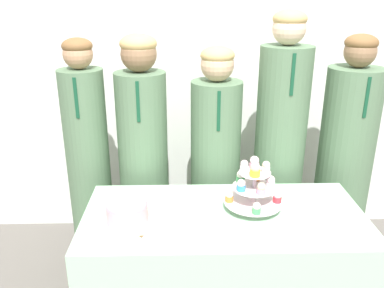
{
  "coord_description": "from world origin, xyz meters",
  "views": [
    {
      "loc": [
        -0.2,
        -1.36,
        1.71
      ],
      "look_at": [
        -0.15,
        0.35,
        1.07
      ],
      "focal_mm": 38.0,
      "sensor_mm": 36.0,
      "label": 1
    }
  ],
  "objects_px": {
    "student_1": "(144,168)",
    "student_4": "(343,169)",
    "student_2": "(215,173)",
    "student_3": "(279,159)",
    "cupcake_stand": "(254,185)",
    "round_cake": "(127,210)",
    "cake_knife": "(145,237)",
    "student_0": "(89,170)"
  },
  "relations": [
    {
      "from": "round_cake",
      "to": "student_0",
      "type": "xyz_separation_m",
      "value": [
        -0.31,
        0.62,
        -0.08
      ]
    },
    {
      "from": "cupcake_stand",
      "to": "student_1",
      "type": "relative_size",
      "value": 0.19
    },
    {
      "from": "student_4",
      "to": "cupcake_stand",
      "type": "bearing_deg",
      "value": -141.6
    },
    {
      "from": "cake_knife",
      "to": "student_1",
      "type": "height_order",
      "value": "student_1"
    },
    {
      "from": "student_0",
      "to": "student_4",
      "type": "bearing_deg",
      "value": 0.0
    },
    {
      "from": "student_0",
      "to": "student_3",
      "type": "height_order",
      "value": "student_3"
    },
    {
      "from": "cupcake_stand",
      "to": "student_3",
      "type": "xyz_separation_m",
      "value": [
        0.24,
        0.51,
        -0.08
      ]
    },
    {
      "from": "cake_knife",
      "to": "cupcake_stand",
      "type": "distance_m",
      "value": 0.57
    },
    {
      "from": "student_1",
      "to": "cake_knife",
      "type": "bearing_deg",
      "value": -84.73
    },
    {
      "from": "cupcake_stand",
      "to": "student_1",
      "type": "height_order",
      "value": "student_1"
    },
    {
      "from": "round_cake",
      "to": "student_4",
      "type": "relative_size",
      "value": 0.15
    },
    {
      "from": "round_cake",
      "to": "student_2",
      "type": "distance_m",
      "value": 0.77
    },
    {
      "from": "student_2",
      "to": "student_4",
      "type": "relative_size",
      "value": 0.96
    },
    {
      "from": "round_cake",
      "to": "cake_knife",
      "type": "relative_size",
      "value": 1.03
    },
    {
      "from": "student_2",
      "to": "student_4",
      "type": "distance_m",
      "value": 0.78
    },
    {
      "from": "student_1",
      "to": "student_4",
      "type": "xyz_separation_m",
      "value": [
        1.21,
        0.0,
        -0.02
      ]
    },
    {
      "from": "student_1",
      "to": "student_3",
      "type": "relative_size",
      "value": 0.93
    },
    {
      "from": "round_cake",
      "to": "student_4",
      "type": "distance_m",
      "value": 1.38
    },
    {
      "from": "round_cake",
      "to": "cake_knife",
      "type": "xyz_separation_m",
      "value": [
        0.09,
        -0.12,
        -0.06
      ]
    },
    {
      "from": "cupcake_stand",
      "to": "student_3",
      "type": "bearing_deg",
      "value": 64.87
    },
    {
      "from": "cake_knife",
      "to": "student_2",
      "type": "xyz_separation_m",
      "value": [
        0.36,
        0.74,
        -0.04
      ]
    },
    {
      "from": "cupcake_stand",
      "to": "student_2",
      "type": "distance_m",
      "value": 0.55
    },
    {
      "from": "cake_knife",
      "to": "student_1",
      "type": "xyz_separation_m",
      "value": [
        -0.07,
        0.74,
        -0.0
      ]
    },
    {
      "from": "student_4",
      "to": "student_2",
      "type": "bearing_deg",
      "value": -180.0
    },
    {
      "from": "student_1",
      "to": "student_4",
      "type": "bearing_deg",
      "value": 0.0
    },
    {
      "from": "round_cake",
      "to": "cupcake_stand",
      "type": "distance_m",
      "value": 0.6
    },
    {
      "from": "student_3",
      "to": "student_4",
      "type": "bearing_deg",
      "value": -0.0
    },
    {
      "from": "student_2",
      "to": "student_3",
      "type": "relative_size",
      "value": 0.88
    },
    {
      "from": "cupcake_stand",
      "to": "student_2",
      "type": "xyz_separation_m",
      "value": [
        -0.15,
        0.51,
        -0.17
      ]
    },
    {
      "from": "student_1",
      "to": "student_2",
      "type": "distance_m",
      "value": 0.43
    },
    {
      "from": "student_1",
      "to": "student_3",
      "type": "bearing_deg",
      "value": 0.0
    },
    {
      "from": "cake_knife",
      "to": "student_4",
      "type": "distance_m",
      "value": 1.36
    },
    {
      "from": "student_0",
      "to": "cupcake_stand",
      "type": "bearing_deg",
      "value": -29.45
    },
    {
      "from": "student_1",
      "to": "student_2",
      "type": "height_order",
      "value": "student_1"
    },
    {
      "from": "cake_knife",
      "to": "student_2",
      "type": "relative_size",
      "value": 0.15
    },
    {
      "from": "student_0",
      "to": "student_2",
      "type": "distance_m",
      "value": 0.75
    },
    {
      "from": "student_3",
      "to": "student_4",
      "type": "distance_m",
      "value": 0.41
    },
    {
      "from": "round_cake",
      "to": "student_1",
      "type": "relative_size",
      "value": 0.15
    },
    {
      "from": "student_2",
      "to": "student_4",
      "type": "xyz_separation_m",
      "value": [
        0.78,
        0.0,
        0.02
      ]
    },
    {
      "from": "student_0",
      "to": "student_3",
      "type": "bearing_deg",
      "value": 0.0
    },
    {
      "from": "student_4",
      "to": "cake_knife",
      "type": "bearing_deg",
      "value": -147.01
    },
    {
      "from": "cake_knife",
      "to": "student_2",
      "type": "bearing_deg",
      "value": 104.05
    }
  ]
}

